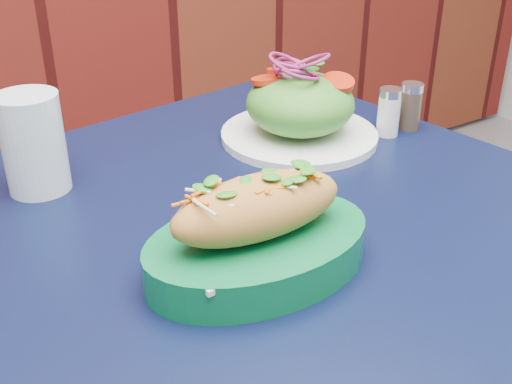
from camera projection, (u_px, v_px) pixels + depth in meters
cafe_table at (264, 277)px, 0.81m from camera, size 0.90×0.90×0.75m
banh_mi_basket at (258, 234)px, 0.65m from camera, size 0.25×0.17×0.11m
salad_plate at (300, 109)px, 0.95m from camera, size 0.24×0.24×0.13m
water_glass at (33, 143)px, 0.80m from camera, size 0.08×0.08×0.13m
salt_shaker at (389, 112)px, 0.97m from camera, size 0.03×0.03×0.07m
pepper_shaker at (410, 106)px, 0.99m from camera, size 0.03×0.03×0.07m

